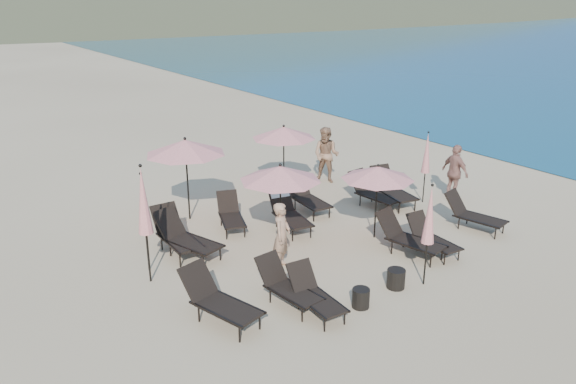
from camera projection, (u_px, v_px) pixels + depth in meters
ground at (397, 271)px, 13.23m from camera, size 800.00×800.00×0.00m
lounger_0 at (218, 299)px, 11.07m from camera, size 1.16×1.91×1.03m
lounger_1 at (314, 294)px, 11.42m from camera, size 0.67×1.56×0.88m
lounger_2 at (287, 285)px, 11.72m from camera, size 0.80×1.66×0.92m
lounger_3 at (408, 236)px, 13.96m from camera, size 1.04×1.86×1.01m
lounger_4 at (431, 237)px, 14.08m from camera, size 0.68×1.56×0.88m
lounger_5 at (473, 214)px, 15.46m from camera, size 1.00×1.78×0.96m
lounger_6 at (176, 233)px, 14.08m from camera, size 0.71×1.83×1.05m
lounger_7 at (186, 237)px, 13.88m from camera, size 1.25×1.97×1.06m
lounger_8 at (231, 214)px, 15.52m from camera, size 1.08×1.66×0.89m
lounger_9 at (307, 197)px, 16.73m from camera, size 0.79×1.76×0.99m
lounger_10 at (373, 192)px, 17.12m from camera, size 0.85×1.81×1.00m
lounger_11 at (392, 188)px, 17.36m from camera, size 1.02×1.91×1.04m
lounger_12 at (288, 210)px, 15.53m from camera, size 0.93×1.85×1.10m
umbrella_open_0 at (280, 173)px, 13.91m from camera, size 2.07×2.07×2.23m
umbrella_open_1 at (378, 173)px, 14.46m from camera, size 1.90×1.90×2.05m
umbrella_open_2 at (185, 147)px, 15.58m from camera, size 2.26×2.26×2.44m
umbrella_open_3 at (284, 133)px, 17.95m from camera, size 2.08×2.08×2.23m
umbrella_closed_0 at (430, 216)px, 12.08m from camera, size 0.28×0.28×2.39m
umbrella_closed_1 at (427, 153)px, 17.08m from camera, size 0.27×0.27×2.27m
umbrella_closed_2 at (143, 203)px, 12.70m from camera, size 0.28×0.28×2.43m
umbrella_closed_3 at (143, 201)px, 12.11m from camera, size 0.33×0.33×2.78m
side_table_0 at (361, 298)px, 11.64m from camera, size 0.37×0.37×0.42m
side_table_1 at (396, 279)px, 12.42m from camera, size 0.41×0.41×0.44m
beachgoer_a at (282, 236)px, 13.14m from camera, size 0.71×0.67×1.64m
beachgoer_b at (326, 155)px, 19.19m from camera, size 1.11×1.18×1.92m
beachgoer_c at (455, 172)px, 17.58m from camera, size 0.52×1.07×1.77m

